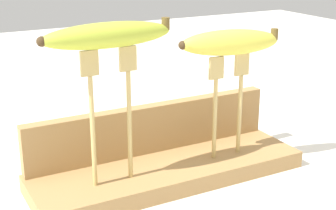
% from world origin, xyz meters
% --- Properties ---
extents(ground_plane, '(3.00, 3.00, 0.00)m').
position_xyz_m(ground_plane, '(0.00, 0.00, 0.00)').
color(ground_plane, white).
extents(wooden_board, '(0.45, 0.14, 0.03)m').
position_xyz_m(wooden_board, '(0.00, 0.00, 0.01)').
color(wooden_board, '#A87F4C').
rests_on(wooden_board, ground).
extents(board_backstop, '(0.44, 0.02, 0.08)m').
position_xyz_m(board_backstop, '(0.00, 0.06, 0.07)').
color(board_backstop, '#A87F4C').
rests_on(board_backstop, wooden_board).
extents(fork_stand_left, '(0.08, 0.01, 0.20)m').
position_xyz_m(fork_stand_left, '(-0.10, -0.02, 0.15)').
color(fork_stand_left, tan).
rests_on(fork_stand_left, wooden_board).
extents(fork_stand_right, '(0.08, 0.01, 0.17)m').
position_xyz_m(fork_stand_right, '(0.10, -0.02, 0.13)').
color(fork_stand_right, tan).
rests_on(fork_stand_right, wooden_board).
extents(banana_raised_left, '(0.20, 0.04, 0.04)m').
position_xyz_m(banana_raised_left, '(-0.10, -0.02, 0.25)').
color(banana_raised_left, '#B2C138').
rests_on(banana_raised_left, fork_stand_left).
extents(banana_raised_right, '(0.17, 0.07, 0.04)m').
position_xyz_m(banana_raised_right, '(0.10, -0.02, 0.22)').
color(banana_raised_right, '#DBD147').
rests_on(banana_raised_right, fork_stand_right).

